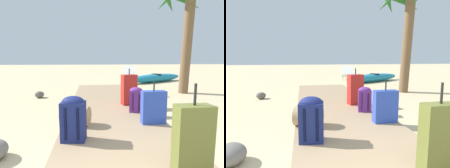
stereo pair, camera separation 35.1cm
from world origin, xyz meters
TOP-DOWN VIEW (x-y plane):
  - ground_plane at (0.00, 2.85)m, footprint 60.00×60.00m
  - boardwalk at (0.00, 3.56)m, footprint 1.77×7.12m
  - suitcase_blue at (0.64, 2.34)m, footprint 0.41×0.18m
  - backpack_navy at (-0.64, 1.78)m, footprint 0.34×0.28m
  - duffel_bag_tan at (-0.66, 2.40)m, footprint 0.53×0.44m
  - suitcase_olive at (0.54, 0.86)m, footprint 0.35×0.18m
  - suitcase_red at (0.49, 3.71)m, footprint 0.39×0.28m
  - backpack_purple at (0.51, 3.06)m, footprint 0.31×0.27m
  - palm_tree_far_right at (2.66, 5.33)m, footprint 2.21×2.28m
  - lounge_chair at (1.62, 9.43)m, footprint 0.89×1.65m
  - kayak at (2.77, 8.44)m, footprint 3.33×2.23m
  - rock_right_near at (1.79, 4.92)m, footprint 0.26×0.25m
  - rock_left_mid at (-1.95, 5.14)m, footprint 0.35×0.36m

SIDE VIEW (x-z plane):
  - ground_plane at x=0.00m, z-range 0.00..0.00m
  - boardwalk at x=0.00m, z-range 0.00..0.08m
  - rock_right_near at x=1.79m, z-range 0.00..0.15m
  - rock_left_mid at x=-1.95m, z-range 0.00..0.19m
  - kayak at x=2.77m, z-range 0.00..0.40m
  - duffel_bag_tan at x=-0.66m, z-range 0.03..0.46m
  - lounge_chair at x=1.62m, z-range -0.05..0.71m
  - backpack_purple at x=0.51m, z-range 0.09..0.61m
  - suitcase_blue at x=0.64m, z-range 0.00..0.72m
  - backpack_navy at x=-0.64m, z-range 0.10..0.71m
  - suitcase_olive at x=0.54m, z-range -0.02..0.86m
  - suitcase_red at x=0.49m, z-range 0.01..0.87m
  - palm_tree_far_right at x=2.66m, z-range 0.90..4.66m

